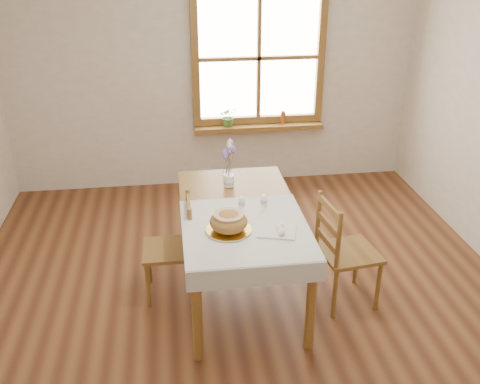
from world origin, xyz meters
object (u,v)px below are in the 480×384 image
at_px(chair_left, 168,248).
at_px(flower_vase, 229,181).
at_px(chair_right, 349,251).
at_px(bread_plate, 229,230).
at_px(dining_table, 240,219).

distance_m(chair_left, flower_vase, 0.75).
bearing_deg(chair_right, chair_left, 70.72).
height_order(chair_left, chair_right, chair_right).
xyz_separation_m(chair_right, bread_plate, (-0.94, -0.11, 0.31)).
xyz_separation_m(chair_left, chair_right, (1.38, -0.28, 0.03)).
bearing_deg(chair_left, chair_right, 78.86).
bearing_deg(dining_table, chair_left, 175.27).
bearing_deg(flower_vase, chair_right, -37.73).
bearing_deg(bread_plate, flower_vase, 83.24).
height_order(dining_table, chair_left, chair_left).
distance_m(chair_right, flower_vase, 1.13).
bearing_deg(chair_left, dining_table, 85.57).
bearing_deg(chair_left, flower_vase, 125.83).
relative_size(chair_left, chair_right, 0.93).
relative_size(dining_table, chair_left, 1.89).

